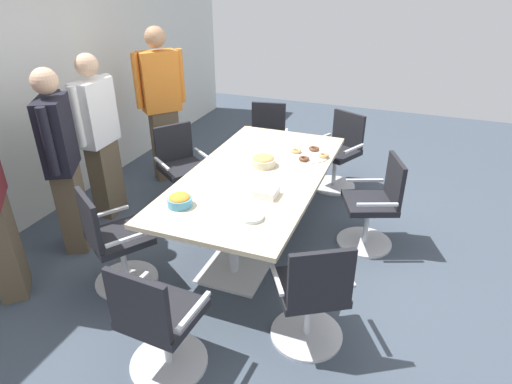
{
  "coord_description": "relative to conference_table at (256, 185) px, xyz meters",
  "views": [
    {
      "loc": [
        -3.44,
        -1.31,
        2.48
      ],
      "look_at": [
        0.0,
        0.0,
        0.55
      ],
      "focal_mm": 30.58,
      "sensor_mm": 36.0,
      "label": 1
    }
  ],
  "objects": [
    {
      "name": "office_chair_6",
      "position": [
        1.55,
        0.45,
        -0.22
      ],
      "size": [
        0.63,
        0.63,
        0.91
      ],
      "rotation": [
        0.0,
        0.0,
        -4.52
      ],
      "color": "silver",
      "rests_on": "ground"
    },
    {
      "name": "ground_plane",
      "position": [
        0.0,
        0.0,
        -0.63
      ],
      "size": [
        10.0,
        10.0,
        0.01
      ],
      "primitive_type": "cube",
      "color": "#3D4754"
    },
    {
      "name": "office_chair_2",
      "position": [
        -1.7,
        0.02,
        -0.22
      ],
      "size": [
        0.57,
        0.57,
        0.91
      ],
      "rotation": [
        0.0,
        0.0,
        -1.63
      ],
      "color": "silver",
      "rests_on": "ground"
    },
    {
      "name": "office_chair_1",
      "position": [
        -1.05,
        0.86,
        -0.22
      ],
      "size": [
        0.75,
        0.75,
        0.91
      ],
      "rotation": [
        0.0,
        0.0,
        -2.16
      ],
      "color": "silver",
      "rests_on": "ground"
    },
    {
      "name": "person_standing_1",
      "position": [
        -0.7,
        1.6,
        0.28
      ],
      "size": [
        0.57,
        0.41,
        1.74
      ],
      "rotation": [
        0.0,
        0.0,
        -2.61
      ],
      "color": "brown",
      "rests_on": "ground"
    },
    {
      "name": "napkin_pile",
      "position": [
        -0.39,
        -0.24,
        0.16
      ],
      "size": [
        0.18,
        0.18,
        0.07
      ],
      "primitive_type": "cube",
      "color": "white",
      "rests_on": "conference_table"
    },
    {
      "name": "snack_bowl_cookies",
      "position": [
        0.18,
        -0.01,
        0.18
      ],
      "size": [
        0.24,
        0.24,
        0.11
      ],
      "color": "beige",
      "rests_on": "conference_table"
    },
    {
      "name": "donut_platter",
      "position": [
        0.57,
        -0.36,
        0.14
      ],
      "size": [
        0.4,
        0.4,
        0.04
      ],
      "color": "white",
      "rests_on": "conference_table"
    },
    {
      "name": "plate_stack",
      "position": [
        -0.78,
        -0.26,
        0.14
      ],
      "size": [
        0.18,
        0.18,
        0.03
      ],
      "color": "white",
      "rests_on": "conference_table"
    },
    {
      "name": "person_standing_2",
      "position": [
        -0.04,
        1.72,
        0.28
      ],
      "size": [
        0.61,
        0.24,
        1.73
      ],
      "rotation": [
        0.0,
        0.0,
        -3.09
      ],
      "color": "brown",
      "rests_on": "ground"
    },
    {
      "name": "back_wall",
      "position": [
        0.0,
        2.4,
        0.77
      ],
      "size": [
        8.0,
        0.1,
        2.8
      ],
      "primitive_type": "cube",
      "color": "silver",
      "rests_on": "ground"
    },
    {
      "name": "person_standing_3",
      "position": [
        0.98,
        1.6,
        0.36
      ],
      "size": [
        0.52,
        0.45,
        1.87
      ],
      "rotation": [
        0.0,
        0.0,
        -3.84
      ],
      "color": "brown",
      "rests_on": "ground"
    },
    {
      "name": "office_chair_4",
      "position": [
        0.36,
        -1.08,
        -0.22
      ],
      "size": [
        0.7,
        0.7,
        0.91
      ],
      "rotation": [
        0.0,
        0.0,
        0.38
      ],
      "color": "silver",
      "rests_on": "ground"
    },
    {
      "name": "conference_table",
      "position": [
        0.0,
        0.0,
        0.0
      ],
      "size": [
        2.4,
        1.2,
        0.75
      ],
      "color": "#CCB793",
      "rests_on": "ground"
    },
    {
      "name": "office_chair_0",
      "position": [
        0.43,
        1.06,
        -0.22
      ],
      "size": [
        0.75,
        0.75,
        0.91
      ],
      "rotation": [
        0.0,
        0.0,
        -3.76
      ],
      "color": "silver",
      "rests_on": "ground"
    },
    {
      "name": "office_chair_3",
      "position": [
        -1.1,
        -0.84,
        -0.22
      ],
      "size": [
        0.74,
        0.74,
        0.91
      ],
      "rotation": [
        0.0,
        0.0,
        -1.03
      ],
      "color": "silver",
      "rests_on": "ground"
    },
    {
      "name": "office_chair_5",
      "position": [
        1.52,
        -0.5,
        -0.22
      ],
      "size": [
        0.72,
        0.72,
        0.91
      ],
      "rotation": [
        0.0,
        0.0,
        1.12
      ],
      "color": "silver",
      "rests_on": "ground"
    },
    {
      "name": "snack_bowl_chips_orange",
      "position": [
        -0.8,
        0.35,
        0.18
      ],
      "size": [
        0.2,
        0.2,
        0.11
      ],
      "color": "#4C9EC6",
      "rests_on": "conference_table"
    }
  ]
}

